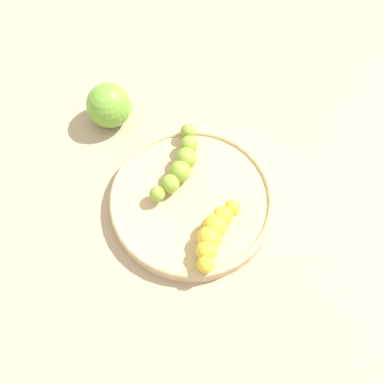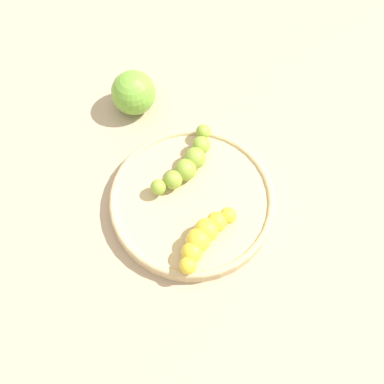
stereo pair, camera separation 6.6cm
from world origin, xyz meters
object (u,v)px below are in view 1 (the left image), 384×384
(fruit_bowl, at_px, (192,200))
(banana_green, at_px, (180,164))
(apple_green, at_px, (109,105))
(banana_yellow, at_px, (214,233))

(fruit_bowl, relative_size, banana_green, 1.76)
(banana_green, bearing_deg, apple_green, 158.56)
(fruit_bowl, bearing_deg, banana_yellow, -139.77)
(banana_green, bearing_deg, fruit_bowl, -48.15)
(banana_green, bearing_deg, banana_yellow, -44.48)
(banana_yellow, bearing_deg, fruit_bowl, -38.89)
(apple_green, bearing_deg, banana_green, -119.46)
(fruit_bowl, xyz_separation_m, apple_green, (0.11, 0.16, 0.02))
(banana_green, relative_size, banana_yellow, 1.21)
(fruit_bowl, height_order, apple_green, apple_green)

